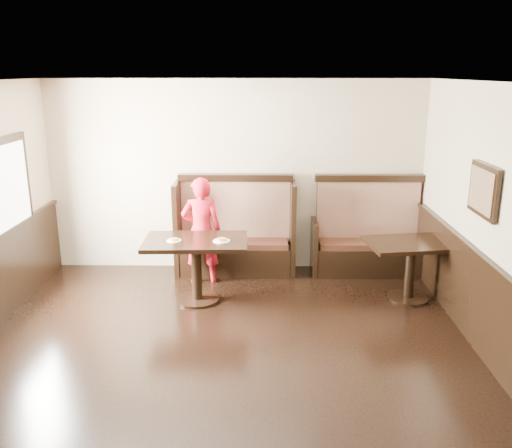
{
  "coord_description": "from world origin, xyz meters",
  "views": [
    {
      "loc": [
        0.41,
        -4.36,
        2.9
      ],
      "look_at": [
        0.32,
        2.35,
        1.0
      ],
      "focal_mm": 38.0,
      "sensor_mm": 36.0,
      "label": 1
    }
  ],
  "objects_px": {
    "booth_neighbor": "(367,241)",
    "table_neighbor": "(411,257)",
    "table_main": "(196,254)",
    "child": "(201,231)",
    "booth_main": "(236,237)"
  },
  "relations": [
    {
      "from": "booth_neighbor",
      "to": "table_neighbor",
      "type": "distance_m",
      "value": 1.09
    },
    {
      "from": "booth_neighbor",
      "to": "table_main",
      "type": "relative_size",
      "value": 1.23
    },
    {
      "from": "table_neighbor",
      "to": "child",
      "type": "xyz_separation_m",
      "value": [
        -2.77,
        0.57,
        0.17
      ]
    },
    {
      "from": "booth_main",
      "to": "table_neighbor",
      "type": "distance_m",
      "value": 2.53
    },
    {
      "from": "table_main",
      "to": "booth_main",
      "type": "bearing_deg",
      "value": 65.88
    },
    {
      "from": "booth_main",
      "to": "booth_neighbor",
      "type": "height_order",
      "value": "same"
    },
    {
      "from": "table_main",
      "to": "child",
      "type": "relative_size",
      "value": 0.88
    },
    {
      "from": "booth_main",
      "to": "booth_neighbor",
      "type": "xyz_separation_m",
      "value": [
        1.95,
        -0.0,
        -0.05
      ]
    },
    {
      "from": "booth_main",
      "to": "booth_neighbor",
      "type": "distance_m",
      "value": 1.95
    },
    {
      "from": "table_neighbor",
      "to": "child",
      "type": "height_order",
      "value": "child"
    },
    {
      "from": "booth_neighbor",
      "to": "table_main",
      "type": "distance_m",
      "value": 2.65
    },
    {
      "from": "child",
      "to": "booth_main",
      "type": "bearing_deg",
      "value": -139.02
    },
    {
      "from": "booth_neighbor",
      "to": "table_neighbor",
      "type": "xyz_separation_m",
      "value": [
        0.37,
        -1.01,
        0.11
      ]
    },
    {
      "from": "booth_main",
      "to": "table_neighbor",
      "type": "relative_size",
      "value": 1.41
    },
    {
      "from": "booth_neighbor",
      "to": "child",
      "type": "distance_m",
      "value": 2.46
    }
  ]
}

